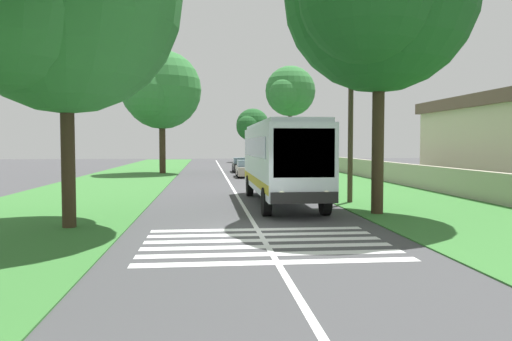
% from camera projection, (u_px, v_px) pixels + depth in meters
% --- Properties ---
extents(ground, '(160.00, 160.00, 0.00)m').
position_uv_depth(ground, '(259.00, 232.00, 15.65)').
color(ground, '#424244').
extents(grass_verge_left, '(120.00, 8.00, 0.04)m').
position_uv_depth(grass_verge_left, '(96.00, 190.00, 29.74)').
color(grass_verge_left, '#387533').
rests_on(grass_verge_left, ground).
extents(grass_verge_right, '(120.00, 8.00, 0.04)m').
position_uv_depth(grass_verge_right, '(363.00, 188.00, 31.36)').
color(grass_verge_right, '#387533').
rests_on(grass_verge_right, ground).
extents(centre_line, '(110.00, 0.16, 0.01)m').
position_uv_depth(centre_line, '(233.00, 189.00, 30.55)').
color(centre_line, silver).
rests_on(centre_line, ground).
extents(coach_bus, '(11.16, 2.62, 3.73)m').
position_uv_depth(coach_bus, '(281.00, 157.00, 23.01)').
color(coach_bus, silver).
rests_on(coach_bus, ground).
extents(zebra_crossing, '(4.95, 6.80, 0.01)m').
position_uv_depth(zebra_crossing, '(266.00, 243.00, 13.83)').
color(zebra_crossing, silver).
rests_on(zebra_crossing, ground).
extents(trailing_car_0, '(4.30, 1.78, 1.43)m').
position_uv_depth(trailing_car_0, '(247.00, 169.00, 41.76)').
color(trailing_car_0, '#B7A893').
rests_on(trailing_car_0, ground).
extents(trailing_car_1, '(4.30, 1.78, 1.43)m').
position_uv_depth(trailing_car_1, '(242.00, 165.00, 49.28)').
color(trailing_car_1, black).
rests_on(trailing_car_1, ground).
extents(roadside_tree_left_0, '(9.32, 7.51, 11.19)m').
position_uv_depth(roadside_tree_left_0, '(58.00, 4.00, 15.93)').
color(roadside_tree_left_0, '#3D2D1E').
rests_on(roadside_tree_left_0, grass_verge_left).
extents(roadside_tree_left_2, '(8.38, 7.31, 11.45)m').
position_uv_depth(roadside_tree_left_2, '(160.00, 92.00, 46.20)').
color(roadside_tree_left_2, '#3D2D1E').
rests_on(roadside_tree_left_2, grass_verge_left).
extents(roadside_tree_right_0, '(5.41, 4.69, 10.05)m').
position_uv_depth(roadside_tree_right_0, '(289.00, 93.00, 46.63)').
color(roadside_tree_right_0, '#4C3826').
rests_on(roadside_tree_right_0, grass_verge_right).
extents(roadside_tree_right_1, '(6.20, 5.22, 8.29)m').
position_uv_depth(roadside_tree_right_1, '(252.00, 126.00, 77.48)').
color(roadside_tree_right_1, '#4C3826').
rests_on(roadside_tree_right_1, grass_verge_right).
extents(roadside_tree_right_2, '(8.73, 7.38, 12.10)m').
position_uv_depth(roadside_tree_right_2, '(375.00, 1.00, 19.13)').
color(roadside_tree_right_2, '#3D2D1E').
rests_on(roadside_tree_right_2, grass_verge_right).
extents(utility_pole, '(0.24, 1.40, 8.89)m').
position_uv_depth(utility_pole, '(351.00, 104.00, 23.09)').
color(utility_pole, '#473828').
rests_on(utility_pole, grass_verge_right).
extents(roadside_wall, '(70.00, 0.40, 1.43)m').
position_uv_depth(roadside_wall, '(387.00, 171.00, 36.63)').
color(roadside_wall, '#B2A893').
rests_on(roadside_wall, grass_verge_right).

